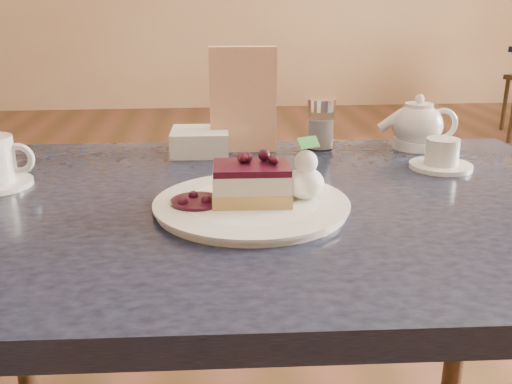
{
  "coord_description": "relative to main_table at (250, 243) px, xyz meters",
  "views": [
    {
      "loc": [
        -0.05,
        -0.52,
        0.99
      ],
      "look_at": [
        0.02,
        0.18,
        0.75
      ],
      "focal_mm": 40.0,
      "sensor_mm": 36.0,
      "label": 1
    }
  ],
  "objects": [
    {
      "name": "whipped_cream",
      "position": [
        0.08,
        -0.04,
        0.11
      ],
      "size": [
        0.05,
        0.05,
        0.05
      ],
      "color": "white",
      "rests_on": "dessert_plate"
    },
    {
      "name": "napkin_stack",
      "position": [
        -0.08,
        0.29,
        0.1
      ],
      "size": [
        0.12,
        0.12,
        0.05
      ],
      "primitive_type": "cube",
      "rotation": [
        0.0,
        0.0,
        -0.04
      ],
      "color": "white",
      "rests_on": "main_table"
    },
    {
      "name": "tea_set",
      "position": [
        0.36,
        0.25,
        0.11
      ],
      "size": [
        0.15,
        0.26,
        0.1
      ],
      "color": "white",
      "rests_on": "main_table"
    },
    {
      "name": "main_table",
      "position": [
        0.0,
        0.0,
        0.0
      ],
      "size": [
        1.15,
        0.79,
        0.7
      ],
      "rotation": [
        0.0,
        0.0,
        -0.04
      ],
      "color": "#20283F",
      "rests_on": "ground"
    },
    {
      "name": "sugar_shaker",
      "position": [
        0.17,
        0.3,
        0.13
      ],
      "size": [
        0.06,
        0.06,
        0.1
      ],
      "color": "white",
      "rests_on": "main_table"
    },
    {
      "name": "berry_sauce",
      "position": [
        -0.08,
        -0.05,
        0.09
      ],
      "size": [
        0.07,
        0.07,
        0.01
      ],
      "primitive_type": "cylinder",
      "color": "black",
      "rests_on": "dessert_plate"
    },
    {
      "name": "dessert_plate",
      "position": [
        -0.0,
        -0.05,
        0.08
      ],
      "size": [
        0.28,
        0.28,
        0.01
      ],
      "primitive_type": "cylinder",
      "color": "white",
      "rests_on": "main_table"
    },
    {
      "name": "cheesecake_slice",
      "position": [
        -0.0,
        -0.05,
        0.11
      ],
      "size": [
        0.11,
        0.08,
        0.06
      ],
      "rotation": [
        0.0,
        0.0,
        -0.04
      ],
      "color": "tan",
      "rests_on": "dessert_plate"
    },
    {
      "name": "menu_card",
      "position": [
        0.01,
        0.3,
        0.18
      ],
      "size": [
        0.13,
        0.03,
        0.2
      ],
      "primitive_type": "cube",
      "rotation": [
        0.0,
        0.0,
        -0.04
      ],
      "color": "#FFEFAE",
      "rests_on": "main_table"
    }
  ]
}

